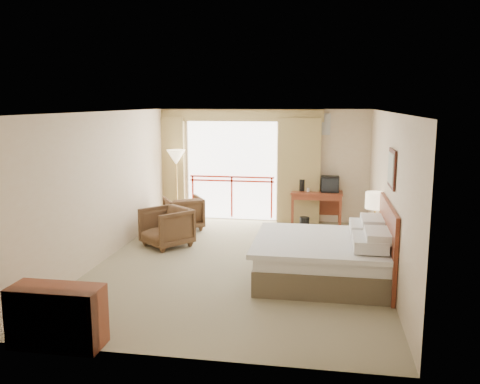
% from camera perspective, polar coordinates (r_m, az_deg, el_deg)
% --- Properties ---
extents(floor, '(7.00, 7.00, 0.00)m').
position_cam_1_polar(floor, '(9.24, 0.06, -7.99)').
color(floor, gray).
rests_on(floor, ground).
extents(ceiling, '(7.00, 7.00, 0.00)m').
position_cam_1_polar(ceiling, '(8.78, 0.07, 9.00)').
color(ceiling, white).
rests_on(ceiling, wall_back).
extents(wall_back, '(5.00, 0.00, 5.00)m').
position_cam_1_polar(wall_back, '(12.34, 2.75, 3.02)').
color(wall_back, beige).
rests_on(wall_back, ground).
extents(wall_front, '(5.00, 0.00, 5.00)m').
position_cam_1_polar(wall_front, '(5.57, -5.91, -5.79)').
color(wall_front, beige).
rests_on(wall_front, ground).
extents(wall_left, '(0.00, 7.00, 7.00)m').
position_cam_1_polar(wall_left, '(9.64, -14.76, 0.70)').
color(wall_left, beige).
rests_on(wall_left, ground).
extents(wall_right, '(0.00, 7.00, 7.00)m').
position_cam_1_polar(wall_right, '(8.86, 16.23, -0.18)').
color(wall_right, beige).
rests_on(wall_right, ground).
extents(balcony_door, '(2.40, 0.00, 2.40)m').
position_cam_1_polar(balcony_door, '(12.46, -0.93, 2.41)').
color(balcony_door, white).
rests_on(balcony_door, wall_back).
extents(balcony_railing, '(2.09, 0.03, 1.02)m').
position_cam_1_polar(balcony_railing, '(12.50, -0.94, 0.63)').
color(balcony_railing, red).
rests_on(balcony_railing, wall_back).
extents(curtain_left, '(1.00, 0.26, 2.50)m').
position_cam_1_polar(curtain_left, '(12.73, -8.36, 2.69)').
color(curtain_left, olive).
rests_on(curtain_left, wall_back).
extents(curtain_right, '(1.00, 0.26, 2.50)m').
position_cam_1_polar(curtain_right, '(12.13, 6.65, 2.37)').
color(curtain_right, olive).
rests_on(curtain_right, wall_back).
extents(valance, '(4.40, 0.22, 0.28)m').
position_cam_1_polar(valance, '(12.25, -1.03, 8.61)').
color(valance, olive).
rests_on(valance, wall_back).
extents(hvac_vent, '(0.50, 0.04, 0.50)m').
position_cam_1_polar(hvac_vent, '(12.14, 8.93, 7.53)').
color(hvac_vent, silver).
rests_on(hvac_vent, wall_back).
extents(bed, '(2.13, 2.06, 0.97)m').
position_cam_1_polar(bed, '(8.44, 9.53, -7.23)').
color(bed, brown).
rests_on(bed, floor).
extents(headboard, '(0.06, 2.10, 1.30)m').
position_cam_1_polar(headboard, '(8.42, 16.19, -5.59)').
color(headboard, maroon).
rests_on(headboard, wall_right).
extents(framed_art, '(0.04, 0.72, 0.60)m').
position_cam_1_polar(framed_art, '(8.19, 16.68, 2.53)').
color(framed_art, black).
rests_on(framed_art, wall_right).
extents(nightstand, '(0.40, 0.48, 0.57)m').
position_cam_1_polar(nightstand, '(9.74, 14.77, -5.61)').
color(nightstand, maroon).
rests_on(nightstand, floor).
extents(table_lamp, '(0.37, 0.37, 0.64)m').
position_cam_1_polar(table_lamp, '(9.61, 14.96, -1.00)').
color(table_lamp, tan).
rests_on(table_lamp, nightstand).
extents(phone, '(0.20, 0.17, 0.08)m').
position_cam_1_polar(phone, '(9.51, 14.64, -3.95)').
color(phone, black).
rests_on(phone, nightstand).
extents(desk, '(1.20, 0.58, 0.78)m').
position_cam_1_polar(desk, '(12.17, 8.61, -0.71)').
color(desk, maroon).
rests_on(desk, floor).
extents(tv, '(0.41, 0.33, 0.38)m').
position_cam_1_polar(tv, '(12.05, 10.07, 0.87)').
color(tv, black).
rests_on(tv, desk).
extents(coffee_maker, '(0.15, 0.15, 0.29)m').
position_cam_1_polar(coffee_maker, '(12.07, 6.98, 0.75)').
color(coffee_maker, black).
rests_on(coffee_maker, desk).
extents(cup, '(0.08, 0.08, 0.09)m').
position_cam_1_polar(cup, '(12.04, 7.67, 0.24)').
color(cup, white).
rests_on(cup, desk).
extents(wastebasket, '(0.24, 0.24, 0.28)m').
position_cam_1_polar(wastebasket, '(11.69, 7.25, -3.48)').
color(wastebasket, black).
rests_on(wastebasket, floor).
extents(armchair_far, '(1.10, 1.11, 0.75)m').
position_cam_1_polar(armchair_far, '(11.74, -6.32, -4.10)').
color(armchair_far, '#472F1D').
rests_on(armchair_far, floor).
extents(armchair_near, '(1.19, 1.19, 0.78)m').
position_cam_1_polar(armchair_near, '(10.40, -8.19, -6.02)').
color(armchair_near, '#472F1D').
rests_on(armchair_near, floor).
extents(side_table, '(0.53, 0.53, 0.57)m').
position_cam_1_polar(side_table, '(10.92, -9.03, -3.13)').
color(side_table, black).
rests_on(side_table, floor).
extents(book, '(0.21, 0.24, 0.02)m').
position_cam_1_polar(book, '(10.88, -9.06, -2.17)').
color(book, white).
rests_on(book, side_table).
extents(floor_lamp, '(0.44, 0.44, 1.74)m').
position_cam_1_polar(floor_lamp, '(12.23, -7.18, 3.59)').
color(floor_lamp, tan).
rests_on(floor_lamp, floor).
extents(dresser, '(1.10, 0.47, 0.73)m').
position_cam_1_polar(dresser, '(6.55, -19.89, -13.01)').
color(dresser, maroon).
rests_on(dresser, floor).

